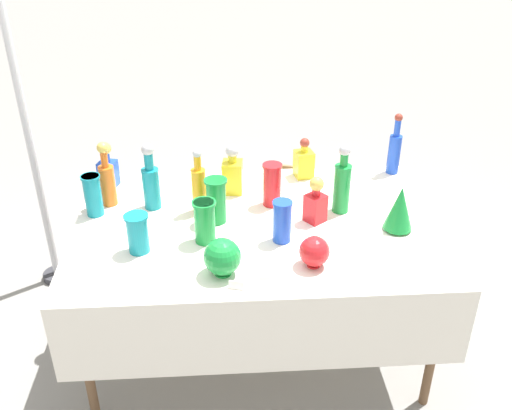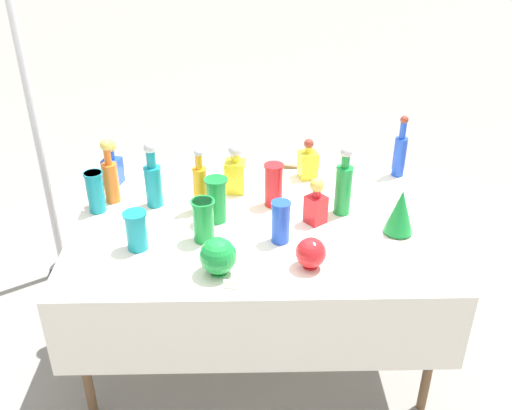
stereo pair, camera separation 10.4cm
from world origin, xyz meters
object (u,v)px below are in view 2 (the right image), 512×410
(cardboard_box_behind_left, at_px, (213,217))
(canopy_pole, at_px, (35,126))
(slender_vase_1, at_px, (274,184))
(tall_bottle_0, at_px, (153,180))
(square_decanter_1, at_px, (112,165))
(slender_vase_0, at_px, (95,191))
(slender_vase_4, at_px, (281,221))
(round_bowl_0, at_px, (218,256))
(fluted_vase_0, at_px, (400,211))
(cardboard_box_behind_right, at_px, (309,204))
(tall_bottle_2, at_px, (110,176))
(round_bowl_1, at_px, (311,253))
(square_decanter_2, at_px, (316,203))
(slender_vase_3, at_px, (203,219))
(square_decanter_0, at_px, (308,162))
(square_decanter_3, at_px, (235,172))
(slender_vase_2, at_px, (136,229))
(tall_bottle_4, at_px, (200,186))
(tall_bottle_1, at_px, (400,152))
(slender_vase_5, at_px, (216,199))
(tall_bottle_3, at_px, (344,186))

(cardboard_box_behind_left, height_order, canopy_pole, canopy_pole)
(slender_vase_1, bearing_deg, cardboard_box_behind_left, 113.17)
(tall_bottle_0, xyz_separation_m, square_decanter_1, (-0.26, 0.25, -0.04))
(slender_vase_0, relative_size, slender_vase_4, 1.05)
(tall_bottle_0, bearing_deg, round_bowl_0, -59.74)
(fluted_vase_0, bearing_deg, cardboard_box_behind_right, 101.02)
(tall_bottle_2, height_order, slender_vase_4, tall_bottle_2)
(round_bowl_0, bearing_deg, cardboard_box_behind_left, 94.28)
(tall_bottle_2, xyz_separation_m, round_bowl_1, (0.97, -0.62, -0.07))
(square_decanter_2, xyz_separation_m, slender_vase_3, (-0.54, -0.15, 0.00))
(fluted_vase_0, distance_m, cardboard_box_behind_left, 1.66)
(slender_vase_4, bearing_deg, square_decanter_0, 73.77)
(square_decanter_3, relative_size, canopy_pole, 0.11)
(slender_vase_0, bearing_deg, slender_vase_2, -53.33)
(tall_bottle_4, bearing_deg, tall_bottle_2, 167.07)
(tall_bottle_1, relative_size, slender_vase_2, 1.92)
(slender_vase_5, height_order, round_bowl_0, slender_vase_5)
(slender_vase_5, relative_size, round_bowl_1, 1.62)
(square_decanter_1, bearing_deg, round_bowl_1, -39.11)
(tall_bottle_4, relative_size, slender_vase_2, 1.84)
(tall_bottle_1, relative_size, slender_vase_5, 1.56)
(tall_bottle_2, height_order, square_decanter_1, tall_bottle_2)
(slender_vase_5, bearing_deg, tall_bottle_3, 5.72)
(slender_vase_2, bearing_deg, cardboard_box_behind_left, 78.08)
(square_decanter_0, relative_size, round_bowl_1, 1.64)
(slender_vase_4, distance_m, round_bowl_0, 0.37)
(slender_vase_5, relative_size, cardboard_box_behind_left, 0.44)
(square_decanter_0, bearing_deg, tall_bottle_2, -166.35)
(cardboard_box_behind_left, bearing_deg, slender_vase_5, -85.18)
(slender_vase_2, xyz_separation_m, round_bowl_0, (0.38, -0.20, -0.01))
(tall_bottle_0, relative_size, round_bowl_0, 2.10)
(tall_bottle_4, distance_m, square_decanter_2, 0.58)
(square_decanter_3, bearing_deg, square_decanter_1, 170.80)
(square_decanter_0, relative_size, fluted_vase_0, 1.01)
(tall_bottle_2, distance_m, slender_vase_3, 0.63)
(canopy_pole, bearing_deg, square_decanter_0, -5.79)
(slender_vase_4, xyz_separation_m, fluted_vase_0, (0.57, 0.06, 0.01))
(slender_vase_1, bearing_deg, square_decanter_1, 163.25)
(slender_vase_2, distance_m, canopy_pole, 1.12)
(canopy_pole, bearing_deg, tall_bottle_1, -3.86)
(slender_vase_2, bearing_deg, tall_bottle_2, 114.09)
(tall_bottle_0, distance_m, slender_vase_1, 0.61)
(tall_bottle_4, height_order, cardboard_box_behind_left, tall_bottle_4)
(canopy_pole, bearing_deg, slender_vase_4, -31.18)
(tall_bottle_2, xyz_separation_m, cardboard_box_behind_right, (1.16, 0.99, -0.73))
(slender_vase_0, relative_size, cardboard_box_behind_right, 0.42)
(square_decanter_0, relative_size, square_decanter_3, 0.85)
(round_bowl_1, bearing_deg, tall_bottle_2, 147.69)
(tall_bottle_0, xyz_separation_m, tall_bottle_4, (0.24, -0.06, -0.01))
(tall_bottle_1, distance_m, tall_bottle_4, 1.16)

